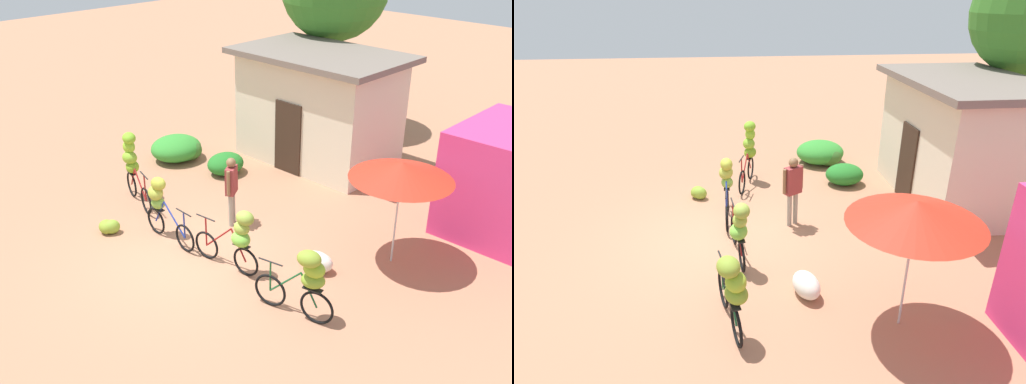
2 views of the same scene
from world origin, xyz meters
TOP-DOWN VIEW (x-y plane):
  - ground_plane at (0.00, 0.00)m, footprint 60.00×60.00m
  - building_low at (-1.50, 6.04)m, footprint 4.66×3.02m
  - hedge_bush_front_left at (-4.39, 3.15)m, footprint 1.39×1.50m
  - hedge_bush_front_right at (-4.20, 3.37)m, footprint 0.97×0.87m
  - hedge_bush_mid at (-2.64, 3.49)m, footprint 0.92×1.07m
  - market_umbrella at (3.11, 2.90)m, footprint 2.07×2.07m
  - bicycle_leftmost at (-3.12, 0.81)m, footprint 1.69×0.65m
  - bicycle_near_pile at (-1.10, 0.15)m, footprint 1.70×0.44m
  - bicycle_center_loaded at (1.10, 0.36)m, footprint 1.67×0.43m
  - bicycle_by_shop at (3.04, 0.17)m, footprint 1.61×0.58m
  - banana_pile_on_ground at (-2.12, -0.61)m, footprint 0.57×0.53m
  - produce_sack at (2.22, 1.50)m, footprint 0.80×0.63m
  - person_vendor at (-0.43, 1.65)m, footprint 0.38×0.51m

SIDE VIEW (x-z plane):
  - ground_plane at x=0.00m, z-range 0.00..0.00m
  - banana_pile_on_ground at x=-2.12m, z-range -0.01..0.32m
  - produce_sack at x=2.22m, z-range 0.00..0.44m
  - hedge_bush_mid at x=-2.64m, z-range 0.00..0.59m
  - hedge_bush_front_right at x=-4.20m, z-range 0.00..0.62m
  - hedge_bush_front_left at x=-4.39m, z-range 0.00..0.71m
  - bicycle_center_loaded at x=1.10m, z-range 0.12..1.55m
  - bicycle_near_pile at x=-1.10m, z-range 0.12..1.57m
  - bicycle_by_shop at x=3.04m, z-range 0.15..1.62m
  - bicycle_leftmost at x=-3.12m, z-range 0.14..1.89m
  - person_vendor at x=-0.43m, z-range 0.19..1.86m
  - building_low at x=-1.50m, z-range 0.02..3.17m
  - market_umbrella at x=3.11m, z-range 0.95..3.21m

